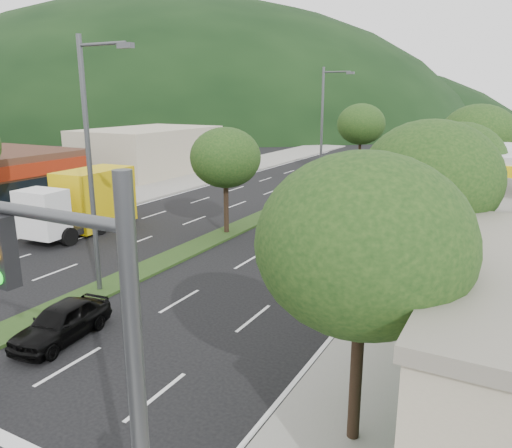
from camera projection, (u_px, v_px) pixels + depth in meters
The scene contains 23 objects.
sidewalk_right at pixel (470, 231), 29.33m from camera, with size 5.00×90.00×0.15m, color gray.
sidewalk_left at pixel (136, 192), 40.98m from camera, with size 6.00×90.00×0.15m, color gray.
median at pixel (296, 201), 37.61m from camera, with size 1.60×56.00×0.12m, color #1B3613.
traffic_signal at pixel (48, 326), 7.12m from camera, with size 6.12×0.40×7.00m.
bldg_left_far at pixel (149, 151), 50.84m from camera, with size 9.00×14.00×4.60m, color #BAB094.
hill_far at pixel (156, 123), 144.15m from camera, with size 176.00×132.00×82.00m, color black.
tree_r_a at pixel (363, 244), 10.45m from camera, with size 4.60×4.60×6.63m.
tree_r_b at pixel (430, 179), 17.22m from camera, with size 4.80×4.80×6.94m.
tree_r_c at pixel (458, 161), 24.12m from camera, with size 4.40×4.40×6.48m.
tree_r_d at pixel (478, 137), 32.55m from camera, with size 5.00×5.00×7.17m.
tree_r_e at pixel (489, 132), 41.15m from camera, with size 4.60×4.60×6.71m.
tree_med_near at pixel (225, 158), 27.98m from camera, with size 4.00×4.00×6.02m.
tree_med_far at pixel (361, 124), 50.02m from camera, with size 4.80×4.80×6.94m.
streetlight_near at pixel (93, 156), 19.06m from camera, with size 2.60×0.25×10.00m.
streetlight_mid at pixel (324, 124), 40.39m from camera, with size 2.60×0.25×10.00m.
car_queue_a at pixel (61, 322), 16.36m from camera, with size 1.49×3.70×1.26m, color black.
car_queue_b at pixel (321, 229), 27.50m from camera, with size 1.96×4.83×1.40m, color #535459.
car_queue_c at pixel (294, 204), 33.53m from camera, with size 1.51×4.34×1.43m, color #4C150C.
car_queue_d at pixel (395, 199), 35.22m from camera, with size 2.46×5.33×1.48m, color black.
car_queue_e at pixel (369, 184), 41.01m from camera, with size 1.68×4.17×1.42m, color #525358.
car_queue_f at pixel (438, 180), 43.16m from camera, with size 1.92×4.72×1.37m, color black.
box_truck at pixel (85, 203), 29.29m from camera, with size 3.25×7.40×3.56m.
motorhome at pixel (354, 190), 31.73m from camera, with size 3.09×9.67×3.71m.
Camera 1 is at (14.74, -5.89, 7.85)m, focal length 35.00 mm.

